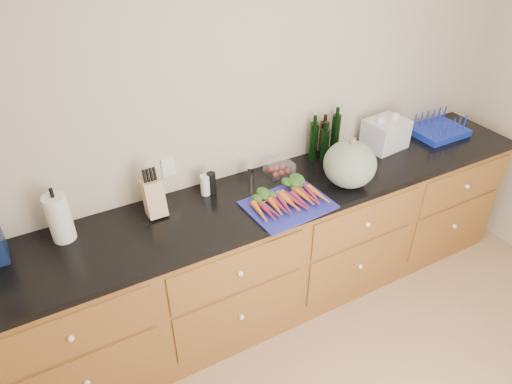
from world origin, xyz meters
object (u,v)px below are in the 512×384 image
tomato_box (279,168)px  squash (350,164)px  cutting_board (288,205)px  paper_towel (59,218)px  dish_rack (438,129)px  carrots (285,198)px  knife_block (154,198)px

tomato_box → squash: bearing=-45.3°
cutting_board → squash: bearing=2.2°
paper_towel → dish_rack: bearing=-1.7°
tomato_box → dish_rack: (1.33, -0.09, -0.00)m
carrots → dish_rack: dish_rack is taller
squash → paper_towel: squash is taller
carrots → squash: size_ratio=1.29×
carrots → dish_rack: (1.46, 0.21, 0.00)m
tomato_box → dish_rack: bearing=-3.9°
knife_block → tomato_box: knife_block is taller
cutting_board → paper_towel: bearing=165.0°
carrots → knife_block: knife_block is taller
carrots → squash: 0.46m
squash → cutting_board: bearing=-177.8°
knife_block → squash: bearing=-13.9°
paper_towel → dish_rack: 2.66m
cutting_board → paper_towel: 1.24m
paper_towel → cutting_board: bearing=-15.0°
cutting_board → tomato_box: (0.14, 0.33, 0.03)m
paper_towel → knife_block: bearing=-2.3°
carrots → knife_block: (-0.70, 0.27, 0.07)m
paper_towel → tomato_box: paper_towel is taller
paper_towel → knife_block: size_ratio=1.26×
paper_towel → knife_block: 0.50m
squash → knife_block: squash is taller
cutting_board → squash: size_ratio=1.50×
knife_block → dish_rack: knife_block is taller
carrots → squash: bearing=-1.9°
dish_rack → squash: bearing=-167.6°
dish_rack → cutting_board: bearing=-170.7°
carrots → cutting_board: bearing=-90.0°
cutting_board → tomato_box: tomato_box is taller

